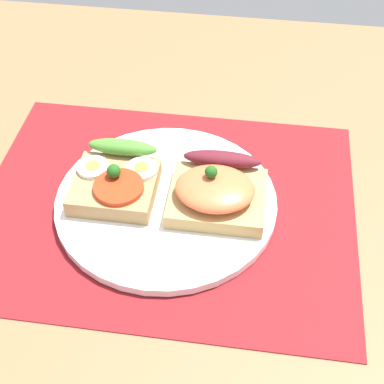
% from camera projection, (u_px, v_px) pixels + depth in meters
% --- Properties ---
extents(ground_plane, '(1.20, 0.90, 0.03)m').
position_uv_depth(ground_plane, '(167.00, 216.00, 0.67)').
color(ground_plane, '#90613E').
extents(placemat, '(0.43, 0.34, 0.00)m').
position_uv_depth(placemat, '(166.00, 205.00, 0.66)').
color(placemat, maroon).
rests_on(placemat, ground_plane).
extents(plate, '(0.25, 0.25, 0.01)m').
position_uv_depth(plate, '(166.00, 202.00, 0.65)').
color(plate, white).
rests_on(plate, placemat).
extents(sandwich_egg_tomato, '(0.09, 0.10, 0.04)m').
position_uv_depth(sandwich_egg_tomato, '(116.00, 181.00, 0.65)').
color(sandwich_egg_tomato, '#A78050').
rests_on(sandwich_egg_tomato, plate).
extents(sandwich_salmon, '(0.11, 0.11, 0.06)m').
position_uv_depth(sandwich_salmon, '(217.00, 192.00, 0.63)').
color(sandwich_salmon, tan).
rests_on(sandwich_salmon, plate).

